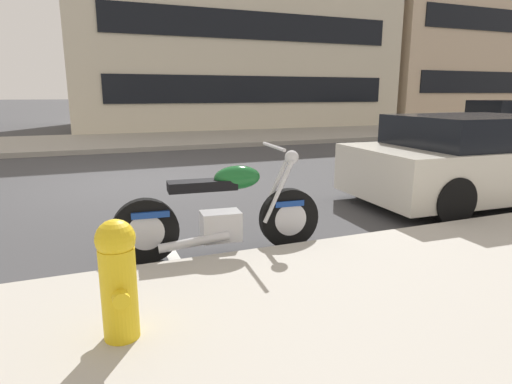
{
  "coord_description": "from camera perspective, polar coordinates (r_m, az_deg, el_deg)",
  "views": [
    {
      "loc": [
        -0.76,
        -8.25,
        1.63
      ],
      "look_at": [
        0.86,
        -4.2,
        0.64
      ],
      "focal_mm": 30.37,
      "sensor_mm": 36.0,
      "label": 1
    }
  ],
  "objects": [
    {
      "name": "car_opposite_curb",
      "position": [
        18.7,
        29.46,
        8.21
      ],
      "size": [
        4.37,
        2.1,
        1.39
      ],
      "rotation": [
        0.0,
        0.0,
        3.07
      ],
      "color": "silver",
      "rests_on": "ground"
    },
    {
      "name": "sidewalk_far_curb",
      "position": [
        19.86,
        18.49,
        7.67
      ],
      "size": [
        120.0,
        5.0,
        0.14
      ],
      "primitive_type": "cube",
      "color": "gray",
      "rests_on": "ground"
    },
    {
      "name": "parked_car_far_down_curb",
      "position": [
        7.45,
        27.27,
        3.72
      ],
      "size": [
        4.09,
        2.03,
        1.32
      ],
      "rotation": [
        0.0,
        0.0,
        -0.04
      ],
      "color": "beige",
      "rests_on": "ground"
    },
    {
      "name": "townhouse_mid_block",
      "position": [
        23.13,
        -4.25,
        18.93
      ],
      "size": [
        14.76,
        9.03,
        8.2
      ],
      "color": "beige",
      "rests_on": "ground"
    },
    {
      "name": "parking_stall_stripe",
      "position": [
        4.81,
        -11.48,
        -7.25
      ],
      "size": [
        0.12,
        2.2,
        0.01
      ],
      "primitive_type": "cube",
      "color": "silver",
      "rests_on": "ground"
    },
    {
      "name": "parked_motorcycle",
      "position": [
        4.44,
        -4.4,
        -2.91
      ],
      "size": [
        2.15,
        0.62,
        1.12
      ],
      "rotation": [
        0.0,
        0.0,
        -0.08
      ],
      "color": "black",
      "rests_on": "ground"
    },
    {
      "name": "townhouse_near_left",
      "position": [
        29.68,
        21.27,
        18.58
      ],
      "size": [
        9.62,
        9.03,
        10.06
      ],
      "color": "beige",
      "rests_on": "ground"
    },
    {
      "name": "fire_hydrant",
      "position": [
        2.81,
        -17.71,
        -10.56
      ],
      "size": [
        0.24,
        0.36,
        0.77
      ],
      "color": "gold",
      "rests_on": "sidewalk_near_curb"
    },
    {
      "name": "ground_plane",
      "position": [
        8.44,
        -16.19,
        1.16
      ],
      "size": [
        260.0,
        260.0,
        0.0
      ],
      "primitive_type": "plane",
      "color": "#3D3D3F"
    }
  ]
}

